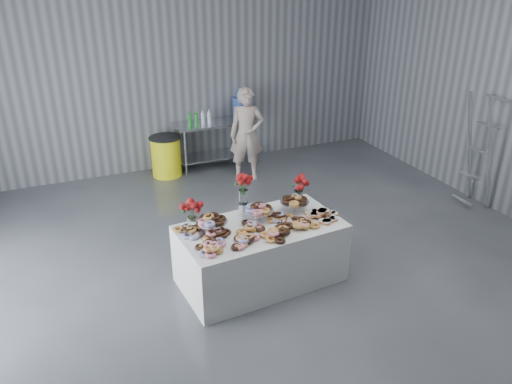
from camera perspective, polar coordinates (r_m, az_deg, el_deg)
ground at (r=5.97m, az=3.55°, el=-11.67°), size 9.00×9.00×0.00m
room_walls at (r=4.83m, az=1.02°, el=13.97°), size 8.04×9.04×4.02m
display_table at (r=6.01m, az=0.53°, el=-7.02°), size 1.97×1.15×0.75m
prep_table at (r=9.28m, az=-4.65°, el=6.38°), size 1.50×0.60×0.90m
donut_mounds at (r=5.76m, az=0.75°, el=-3.71°), size 1.86×0.94×0.09m
cake_stand_left at (r=5.67m, az=-5.08°, el=-3.23°), size 0.36×0.36×0.17m
cake_stand_mid at (r=5.90m, az=0.29°, el=-1.96°), size 0.36×0.36×0.17m
cake_stand_right at (r=6.12m, az=4.43°, el=-0.97°), size 0.36×0.36×0.17m
danish_pile at (r=6.04m, az=7.51°, el=-2.41°), size 0.48×0.48×0.11m
bouquet_left at (r=5.62m, az=-7.41°, el=-1.83°), size 0.26×0.26×0.42m
bouquet_right at (r=6.25m, az=4.92°, el=1.13°), size 0.26×0.26×0.42m
bouquet_center at (r=5.91m, az=-1.47°, el=0.68°), size 0.26×0.26×0.57m
water_jug at (r=9.29m, az=-1.80°, el=9.88°), size 0.28×0.28×0.55m
drink_bottles at (r=8.97m, az=-6.48°, el=8.43°), size 0.54×0.08×0.27m
person at (r=8.72m, az=-1.08°, el=6.60°), size 0.69×0.56×1.63m
trash_barrel at (r=9.13m, az=-10.22°, el=4.05°), size 0.57×0.57×0.73m
stepladder at (r=8.38m, az=24.14°, el=4.28°), size 0.61×0.46×1.83m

